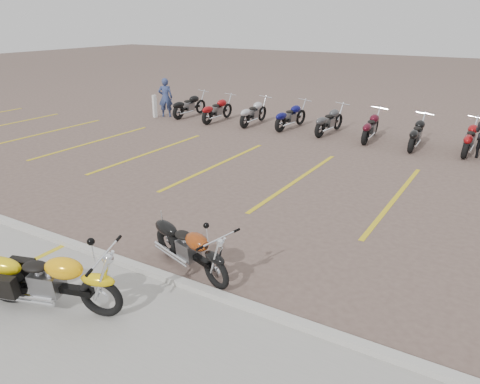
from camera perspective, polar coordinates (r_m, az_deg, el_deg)
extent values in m
plane|color=brown|center=(9.91, -2.81, -5.11)|extent=(100.00, 100.00, 0.00)
cube|color=#9E9B93|center=(7.23, -24.24, -18.08)|extent=(60.00, 5.00, 0.01)
cube|color=#ADAAA3|center=(8.50, -10.46, -9.70)|extent=(60.00, 0.18, 0.12)
torus|color=black|center=(7.50, -16.37, -12.21)|extent=(0.71, 0.32, 0.70)
torus|color=black|center=(8.40, -26.47, -9.88)|extent=(0.77, 0.40, 0.74)
cube|color=black|center=(7.89, -21.79, -10.62)|extent=(1.38, 0.54, 0.11)
cube|color=slate|center=(7.89, -22.18, -10.14)|extent=(0.53, 0.44, 0.37)
ellipsoid|color=#F8AD0D|center=(7.54, -20.28, -8.51)|extent=(0.70, 0.52, 0.32)
ellipsoid|color=black|center=(7.83, -23.30, -8.18)|extent=(0.49, 0.39, 0.13)
torus|color=black|center=(7.90, -2.74, -9.82)|extent=(0.62, 0.29, 0.62)
torus|color=black|center=(8.98, -8.56, -6.07)|extent=(0.67, 0.36, 0.66)
cube|color=black|center=(8.40, -5.86, -7.49)|extent=(1.21, 0.50, 0.10)
cube|color=slate|center=(8.41, -6.07, -7.03)|extent=(0.47, 0.40, 0.32)
ellipsoid|color=black|center=(8.05, -4.86, -6.04)|extent=(0.62, 0.46, 0.29)
ellipsoid|color=black|center=(8.39, -6.61, -5.23)|extent=(0.43, 0.35, 0.11)
imported|color=navy|center=(21.62, -9.07, 11.30)|extent=(0.75, 0.69, 1.73)
cube|color=silver|center=(21.61, -10.36, 10.25)|extent=(0.19, 0.19, 1.00)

